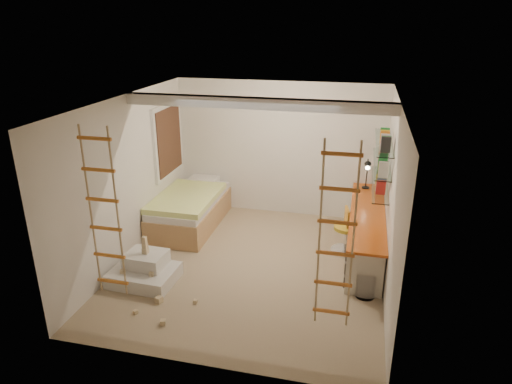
% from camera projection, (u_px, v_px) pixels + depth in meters
% --- Properties ---
extents(floor, '(4.50, 4.50, 0.00)m').
position_uv_depth(floor, '(252.00, 267.00, 7.20)').
color(floor, '#937B5E').
rests_on(floor, ground).
extents(ceiling_beam, '(4.00, 0.18, 0.16)m').
position_uv_depth(ceiling_beam, '(256.00, 103.00, 6.57)').
color(ceiling_beam, white).
rests_on(ceiling_beam, ceiling).
extents(window_frame, '(0.06, 1.15, 1.35)m').
position_uv_depth(window_frame, '(167.00, 140.00, 8.43)').
color(window_frame, white).
rests_on(window_frame, wall_left).
extents(window_blind, '(0.02, 1.00, 1.20)m').
position_uv_depth(window_blind, '(169.00, 141.00, 8.42)').
color(window_blind, '#4C2D1E').
rests_on(window_blind, window_frame).
extents(rope_ladder_left, '(0.41, 0.04, 2.13)m').
position_uv_depth(rope_ladder_left, '(104.00, 214.00, 5.35)').
color(rope_ladder_left, orange).
rests_on(rope_ladder_left, ceiling).
extents(rope_ladder_right, '(0.41, 0.04, 2.13)m').
position_uv_depth(rope_ladder_right, '(336.00, 238.00, 4.77)').
color(rope_ladder_right, '#C06A20').
rests_on(rope_ladder_right, ceiling).
extents(waste_bin, '(0.27, 0.27, 0.34)m').
position_uv_depth(waste_bin, '(366.00, 286.00, 6.37)').
color(waste_bin, white).
rests_on(waste_bin, floor).
extents(desk, '(0.56, 2.80, 0.75)m').
position_uv_depth(desk, '(366.00, 231.00, 7.46)').
color(desk, '#BF5016').
rests_on(desk, floor).
extents(shelves, '(0.25, 1.80, 0.71)m').
position_uv_depth(shelves, '(382.00, 163.00, 7.28)').
color(shelves, white).
rests_on(shelves, wall_right).
extents(bed, '(1.02, 2.00, 0.69)m').
position_uv_depth(bed, '(190.00, 209.00, 8.51)').
color(bed, '#AD7F51').
rests_on(bed, floor).
extents(task_lamp, '(0.14, 0.36, 0.57)m').
position_uv_depth(task_lamp, '(367.00, 171.00, 8.08)').
color(task_lamp, black).
rests_on(task_lamp, desk).
extents(swivel_chair, '(0.54, 0.54, 0.78)m').
position_uv_depth(swivel_chair, '(346.00, 237.00, 7.54)').
color(swivel_chair, gold).
rests_on(swivel_chair, floor).
extents(play_platform, '(0.96, 0.77, 0.41)m').
position_uv_depth(play_platform, '(145.00, 271.00, 6.77)').
color(play_platform, silver).
rests_on(play_platform, floor).
extents(toy_blocks, '(1.24, 1.07, 0.68)m').
position_uv_depth(toy_blocks, '(152.00, 275.00, 6.44)').
color(toy_blocks, '#CCB284').
rests_on(toy_blocks, floor).
extents(books, '(0.14, 0.70, 0.92)m').
position_uv_depth(books, '(382.00, 155.00, 7.24)').
color(books, red).
rests_on(books, shelves).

